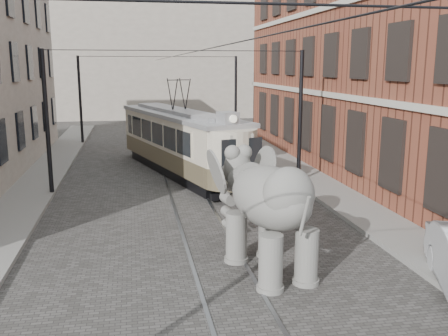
{
  "coord_description": "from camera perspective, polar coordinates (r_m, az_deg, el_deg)",
  "views": [
    {
      "loc": [
        -2.18,
        -15.12,
        5.33
      ],
      "look_at": [
        0.67,
        0.26,
        2.1
      ],
      "focal_mm": 39.79,
      "sensor_mm": 36.0,
      "label": 1
    }
  ],
  "objects": [
    {
      "name": "distant_block",
      "position": [
        55.18,
        -8.48,
        13.28
      ],
      "size": [
        28.0,
        10.0,
        14.0
      ],
      "primitive_type": "cube",
      "color": "gray",
      "rests_on": "ground"
    },
    {
      "name": "elephant",
      "position": [
        12.88,
        5.33,
        -5.36
      ],
      "size": [
        3.86,
        5.61,
        3.13
      ],
      "primitive_type": null,
      "rotation": [
        0.0,
        0.0,
        0.22
      ],
      "color": "slate",
      "rests_on": "ground"
    },
    {
      "name": "sidewalk_right",
      "position": [
        17.97,
        17.19,
        -5.87
      ],
      "size": [
        2.0,
        60.0,
        0.15
      ],
      "primitive_type": "cube",
      "color": "slate",
      "rests_on": "ground"
    },
    {
      "name": "ground",
      "position": [
        16.18,
        -2.2,
        -7.58
      ],
      "size": [
        120.0,
        120.0,
        0.0
      ],
      "primitive_type": "plane",
      "color": "#454340"
    },
    {
      "name": "tram_rails",
      "position": [
        16.17,
        -2.2,
        -7.54
      ],
      "size": [
        1.54,
        80.0,
        0.02
      ],
      "primitive_type": null,
      "color": "slate",
      "rests_on": "ground"
    },
    {
      "name": "tram",
      "position": [
        24.83,
        -5.15,
        4.73
      ],
      "size": [
        5.67,
        12.04,
        4.7
      ],
      "primitive_type": null,
      "rotation": [
        0.0,
        0.0,
        0.28
      ],
      "color": "#BEB299",
      "rests_on": "ground"
    },
    {
      "name": "brick_building",
      "position": [
        27.49,
        18.59,
        12.48
      ],
      "size": [
        8.0,
        26.0,
        12.0
      ],
      "primitive_type": "cube",
      "color": "brown",
      "rests_on": "ground"
    },
    {
      "name": "catenary",
      "position": [
        20.35,
        -4.88,
        5.05
      ],
      "size": [
        11.0,
        30.2,
        6.0
      ],
      "primitive_type": null,
      "color": "black",
      "rests_on": "ground"
    }
  ]
}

